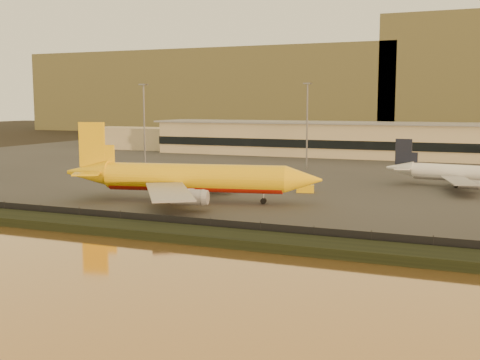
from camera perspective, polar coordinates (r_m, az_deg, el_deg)
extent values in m
plane|color=black|center=(103.41, -0.72, -3.66)|extent=(900.00, 900.00, 0.00)
cube|color=black|center=(88.22, -5.09, -5.14)|extent=(320.00, 7.00, 1.40)
cube|color=#2D2D2D|center=(193.52, 10.40, 1.38)|extent=(320.00, 220.00, 0.20)
cube|color=black|center=(91.58, -3.93, -4.28)|extent=(300.00, 0.05, 2.20)
cube|color=tan|center=(222.37, 12.06, 3.67)|extent=(160.00, 22.00, 12.00)
cube|color=black|center=(211.45, 11.51, 3.24)|extent=(160.00, 0.60, 3.00)
cube|color=gray|center=(222.08, 12.11, 5.30)|extent=(164.00, 24.00, 0.60)
cube|color=tan|center=(260.51, -8.83, 3.93)|extent=(50.00, 18.00, 9.00)
cylinder|color=slate|center=(191.61, -9.06, 5.13)|extent=(0.50, 0.50, 25.00)
cube|color=slate|center=(191.57, -9.14, 8.93)|extent=(2.20, 2.20, 0.40)
cylinder|color=slate|center=(180.52, 6.38, 5.05)|extent=(0.50, 0.50, 25.00)
cube|color=slate|center=(180.48, 6.43, 9.08)|extent=(2.20, 2.20, 0.40)
cube|color=brown|center=(469.28, -0.13, 8.27)|extent=(260.00, 160.00, 55.00)
cylinder|color=#E9B20C|center=(119.17, -4.32, 0.29)|extent=(36.38, 12.37, 5.21)
cylinder|color=#9D1508|center=(119.29, -4.31, -0.15)|extent=(35.17, 11.04, 4.06)
cone|color=#E9B20C|center=(115.47, 6.06, 0.04)|extent=(7.92, 6.52, 5.21)
cone|color=#E9B20C|center=(126.86, -14.20, 0.69)|extent=(9.88, 6.92, 5.21)
cube|color=#E9B20C|center=(125.93, -13.86, 3.27)|extent=(5.48, 1.52, 9.12)
cube|color=#E9B20C|center=(130.72, -12.44, 1.10)|extent=(5.53, 5.48, 0.31)
cube|color=#E9B20C|center=(121.28, -14.38, 0.57)|extent=(6.80, 6.78, 0.31)
cube|color=gray|center=(132.87, -3.17, 0.63)|extent=(10.96, 23.44, 0.31)
cylinder|color=gray|center=(129.20, -2.45, -0.20)|extent=(6.47, 4.02, 2.87)
cube|color=gray|center=(106.38, -6.78, -1.09)|extent=(18.32, 22.65, 0.31)
cylinder|color=gray|center=(109.08, -4.98, -1.62)|extent=(6.47, 4.02, 2.87)
cylinder|color=black|center=(116.99, 2.24, -1.99)|extent=(1.31, 1.12, 1.15)
cylinder|color=slate|center=(116.89, 2.24, -1.70)|extent=(0.20, 0.20, 2.34)
cylinder|color=black|center=(118.60, -6.34, -1.91)|extent=(1.31, 1.12, 1.15)
cylinder|color=slate|center=(118.50, -6.35, -1.62)|extent=(0.20, 0.20, 2.34)
cylinder|color=black|center=(123.03, -5.70, -1.57)|extent=(1.31, 1.12, 1.15)
cylinder|color=slate|center=(122.94, -5.70, -1.29)|extent=(0.20, 0.20, 2.34)
cylinder|color=white|center=(148.06, 21.03, 0.61)|extent=(26.42, 7.23, 3.63)
cylinder|color=gray|center=(148.13, 21.02, 0.36)|extent=(25.59, 6.34, 2.83)
cone|color=white|center=(151.50, 14.93, 1.09)|extent=(6.98, 4.51, 3.63)
cube|color=black|center=(150.95, 15.25, 2.59)|extent=(4.00, 0.84, 6.36)
cube|color=white|center=(154.59, 15.81, 1.29)|extent=(4.78, 4.70, 0.22)
cube|color=white|center=(147.61, 15.10, 1.04)|extent=(4.18, 4.03, 0.22)
cube|color=gray|center=(158.05, 21.36, 0.76)|extent=(12.58, 16.71, 0.22)
cube|color=gray|center=(138.46, 20.04, -0.05)|extent=(8.90, 17.10, 0.22)
cylinder|color=gray|center=(140.68, 20.93, -0.39)|extent=(4.60, 2.59, 2.00)
cylinder|color=black|center=(147.28, 19.83, -0.57)|extent=(0.88, 0.74, 0.80)
cylinder|color=slate|center=(147.23, 19.83, -0.41)|extent=(0.19, 0.19, 1.64)
cylinder|color=black|center=(150.47, 20.06, -0.42)|extent=(0.88, 0.74, 0.80)
cylinder|color=slate|center=(150.42, 20.07, -0.26)|extent=(0.19, 0.19, 1.64)
cube|color=#E9B20C|center=(132.45, 6.21, -0.82)|extent=(4.03, 2.50, 1.69)
cube|color=white|center=(141.63, 0.81, -0.22)|extent=(4.33, 2.64, 1.82)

